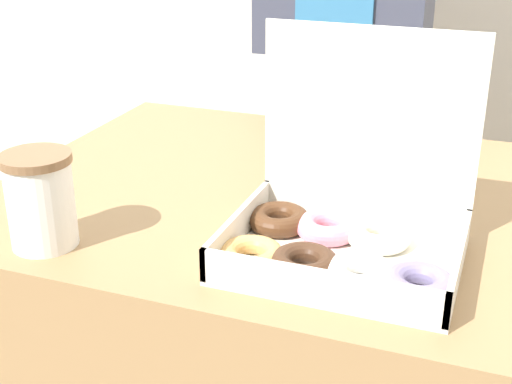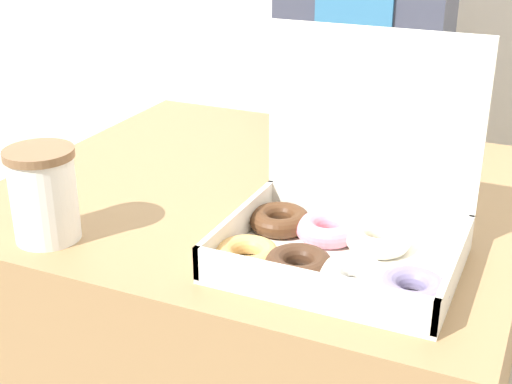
% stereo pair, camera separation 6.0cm
% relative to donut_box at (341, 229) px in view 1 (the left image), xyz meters
% --- Properties ---
extents(table, '(0.86, 0.78, 0.73)m').
position_rel_donut_box_xyz_m(table, '(-0.19, 0.20, -0.41)').
color(table, '#99754C').
rests_on(table, ground_plane).
extents(donut_box, '(0.35, 0.25, 0.30)m').
position_rel_donut_box_xyz_m(donut_box, '(0.00, 0.00, 0.00)').
color(donut_box, white).
rests_on(donut_box, table).
extents(coffee_cup, '(0.10, 0.10, 0.14)m').
position_rel_donut_box_xyz_m(coffee_cup, '(-0.40, -0.11, 0.03)').
color(coffee_cup, white).
rests_on(coffee_cup, table).
extents(person_customer, '(0.38, 0.22, 1.62)m').
position_rel_donut_box_xyz_m(person_customer, '(-0.20, 0.76, 0.13)').
color(person_customer, gray).
rests_on(person_customer, ground_plane).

